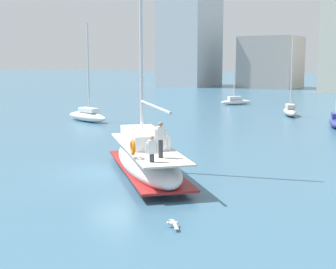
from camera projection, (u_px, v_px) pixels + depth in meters
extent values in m
plane|color=#38607A|center=(114.00, 172.00, 24.48)|extent=(400.00, 400.00, 0.00)
ellipsoid|color=silver|center=(147.00, 162.00, 23.55)|extent=(8.55, 8.42, 1.40)
cube|color=maroon|center=(147.00, 168.00, 23.60)|extent=(8.43, 8.31, 0.10)
cube|color=beige|center=(147.00, 147.00, 23.43)|extent=(8.07, 7.95, 0.08)
cube|color=silver|center=(144.00, 137.00, 24.06)|extent=(4.26, 4.22, 0.70)
cylinder|color=silver|center=(141.00, 15.00, 23.59)|extent=(0.16, 0.16, 12.76)
cylinder|color=#B7B7BC|center=(154.00, 106.00, 21.49)|extent=(4.21, 4.11, 0.12)
cylinder|color=silver|center=(131.00, 125.00, 27.58)|extent=(0.67, 0.69, 0.06)
torus|color=orange|center=(133.00, 147.00, 20.54)|extent=(0.60, 0.59, 0.70)
cylinder|color=#33333D|center=(161.00, 149.00, 20.61)|extent=(0.20, 0.20, 0.80)
cube|color=white|center=(161.00, 133.00, 20.51)|extent=(0.37, 0.37, 0.56)
sphere|color=#9E7051|center=(161.00, 124.00, 20.45)|extent=(0.20, 0.20, 0.20)
cylinder|color=white|center=(156.00, 134.00, 20.46)|extent=(0.09, 0.09, 0.50)
cylinder|color=white|center=(166.00, 134.00, 20.57)|extent=(0.09, 0.09, 0.50)
cylinder|color=#33333D|center=(152.00, 158.00, 19.82)|extent=(0.20, 0.20, 0.35)
cube|color=white|center=(152.00, 147.00, 19.75)|extent=(0.37, 0.37, 0.56)
sphere|color=tan|center=(152.00, 138.00, 19.69)|extent=(0.20, 0.20, 0.20)
cylinder|color=white|center=(147.00, 148.00, 19.70)|extent=(0.09, 0.09, 0.50)
cylinder|color=white|center=(157.00, 148.00, 19.81)|extent=(0.09, 0.09, 0.50)
torus|color=silver|center=(159.00, 143.00, 20.81)|extent=(0.57, 0.59, 0.76)
ellipsoid|color=#B7B2A8|center=(290.00, 112.00, 49.12)|extent=(3.12, 4.93, 0.79)
cube|color=#B7B2A8|center=(290.00, 106.00, 48.79)|extent=(1.51, 2.09, 0.40)
cylinder|color=silver|center=(292.00, 73.00, 48.14)|extent=(0.13, 0.13, 7.20)
ellipsoid|color=white|center=(87.00, 117.00, 44.52)|extent=(5.65, 2.61, 0.89)
cube|color=white|center=(89.00, 110.00, 44.22)|extent=(2.34, 1.36, 0.40)
cylinder|color=silver|center=(88.00, 68.00, 43.54)|extent=(0.14, 0.14, 8.08)
ellipsoid|color=white|center=(236.00, 102.00, 61.15)|extent=(3.48, 3.80, 0.68)
cube|color=white|center=(235.00, 98.00, 61.01)|extent=(1.58, 1.68, 0.40)
cylinder|color=silver|center=(234.00, 81.00, 60.64)|extent=(0.11, 0.11, 4.74)
ellipsoid|color=navy|center=(336.00, 122.00, 40.96)|extent=(2.34, 4.81, 0.76)
cube|color=navy|center=(336.00, 115.00, 41.09)|extent=(1.20, 2.00, 0.40)
ellipsoid|color=silver|center=(174.00, 223.00, 16.38)|extent=(0.39, 0.38, 0.16)
sphere|color=silver|center=(168.00, 223.00, 16.33)|extent=(0.11, 0.11, 0.11)
cone|color=gold|center=(166.00, 223.00, 16.32)|extent=(0.08, 0.08, 0.04)
cube|color=#9E9993|center=(175.00, 225.00, 16.11)|extent=(0.46, 0.48, 0.14)
cube|color=#9E9993|center=(172.00, 220.00, 16.63)|extent=(0.46, 0.48, 0.14)
cube|color=#B2B7BC|center=(190.00, 34.00, 104.98)|extent=(10.32, 12.30, 22.42)
cube|color=gray|center=(271.00, 62.00, 98.47)|extent=(11.09, 10.51, 10.37)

